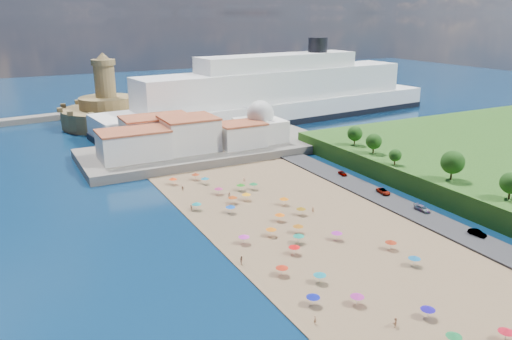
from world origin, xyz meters
TOP-DOWN VIEW (x-y plane):
  - ground at (0.00, 0.00)m, footprint 700.00×700.00m
  - terrace at (10.00, 73.00)m, footprint 90.00×36.00m
  - jetty at (-12.00, 108.00)m, footprint 18.00×70.00m
  - waterfront_buildings at (-3.05, 73.64)m, footprint 57.00×29.00m
  - domed_building at (30.00, 71.00)m, footprint 16.00×16.00m
  - fortress at (-12.00, 138.00)m, footprint 40.00×40.00m
  - cruise_ship at (61.63, 111.59)m, footprint 173.72×42.33m
  - beach_parasols at (-1.65, -10.79)m, footprint 31.36×113.56m
  - beachgoers at (-6.83, -0.68)m, footprint 28.81×93.57m
  - parked_cars at (36.00, -3.34)m, footprint 2.98×66.92m
  - hillside_trees at (48.76, -7.87)m, footprint 10.63×102.65m

SIDE VIEW (x-z plane):
  - ground at x=0.00m, z-range 0.00..0.00m
  - beachgoers at x=-6.83m, z-range 0.19..2.07m
  - jetty at x=-12.00m, z-range 0.00..2.40m
  - parked_cars at x=36.00m, z-range 0.69..2.04m
  - terrace at x=10.00m, z-range 0.00..3.00m
  - beach_parasols at x=-1.65m, z-range 1.05..3.25m
  - fortress at x=-12.00m, z-range -9.52..22.88m
  - waterfront_buildings at x=-3.05m, z-range 2.38..13.38m
  - domed_building at x=30.00m, z-range 1.47..16.47m
  - hillside_trees at x=48.76m, z-range 6.06..14.10m
  - cruise_ship at x=61.63m, z-range -7.67..29.96m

